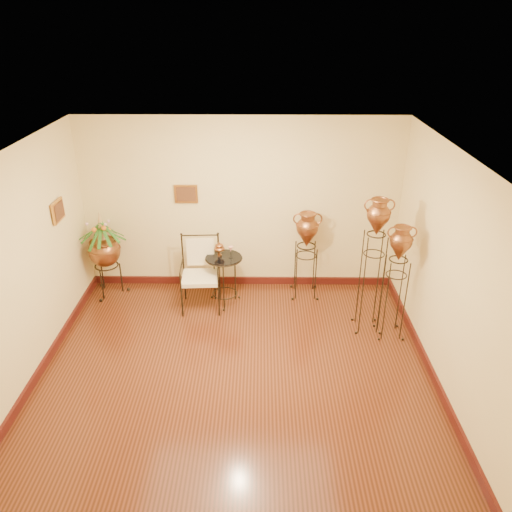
{
  "coord_description": "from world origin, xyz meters",
  "views": [
    {
      "loc": [
        0.32,
        -4.91,
        4.15
      ],
      "look_at": [
        0.25,
        1.3,
        1.1
      ],
      "focal_mm": 35.0,
      "sensor_mm": 36.0,
      "label": 1
    }
  ],
  "objects_px": {
    "amphora_mid": "(395,281)",
    "planter_urn": "(104,248)",
    "amphora_tall": "(373,265)",
    "side_table": "(224,279)",
    "armchair": "(200,275)"
  },
  "relations": [
    {
      "from": "planter_urn",
      "to": "side_table",
      "type": "relative_size",
      "value": 1.43
    },
    {
      "from": "amphora_tall",
      "to": "planter_urn",
      "type": "xyz_separation_m",
      "value": [
        -4.01,
        0.95,
        -0.21
      ]
    },
    {
      "from": "amphora_tall",
      "to": "side_table",
      "type": "bearing_deg",
      "value": 162.33
    },
    {
      "from": "amphora_tall",
      "to": "amphora_mid",
      "type": "relative_size",
      "value": 1.19
    },
    {
      "from": "amphora_mid",
      "to": "planter_urn",
      "type": "height_order",
      "value": "amphora_mid"
    },
    {
      "from": "armchair",
      "to": "planter_urn",
      "type": "bearing_deg",
      "value": 161.58
    },
    {
      "from": "amphora_tall",
      "to": "side_table",
      "type": "distance_m",
      "value": 2.29
    },
    {
      "from": "amphora_tall",
      "to": "side_table",
      "type": "relative_size",
      "value": 1.98
    },
    {
      "from": "amphora_mid",
      "to": "planter_urn",
      "type": "relative_size",
      "value": 1.16
    },
    {
      "from": "amphora_tall",
      "to": "planter_urn",
      "type": "bearing_deg",
      "value": 166.64
    },
    {
      "from": "amphora_mid",
      "to": "planter_urn",
      "type": "bearing_deg",
      "value": 165.54
    },
    {
      "from": "armchair",
      "to": "side_table",
      "type": "relative_size",
      "value": 1.12
    },
    {
      "from": "planter_urn",
      "to": "side_table",
      "type": "xyz_separation_m",
      "value": [
        1.9,
        -0.28,
        -0.39
      ]
    },
    {
      "from": "amphora_tall",
      "to": "armchair",
      "type": "relative_size",
      "value": 1.77
    },
    {
      "from": "planter_urn",
      "to": "armchair",
      "type": "distance_m",
      "value": 1.63
    }
  ]
}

